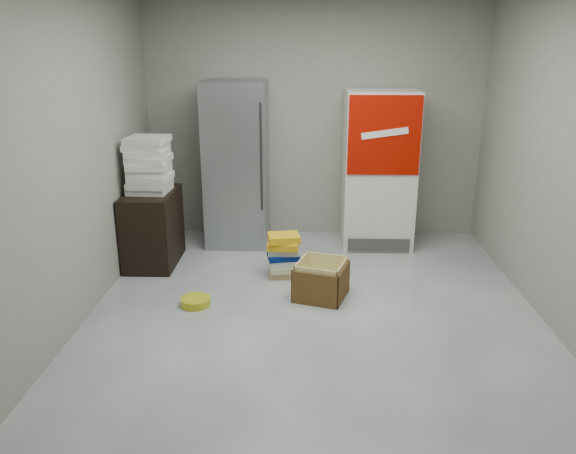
{
  "coord_description": "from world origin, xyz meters",
  "views": [
    {
      "loc": [
        -0.07,
        -4.27,
        2.31
      ],
      "look_at": [
        -0.25,
        0.7,
        0.66
      ],
      "focal_mm": 35.0,
      "sensor_mm": 36.0,
      "label": 1
    }
  ],
  "objects_px": {
    "coke_cooler": "(378,169)",
    "cardboard_box": "(321,282)",
    "wood_shelf": "(153,228)",
    "steel_fridge": "(236,164)",
    "phonebook_stack_main": "(284,255)"
  },
  "relations": [
    {
      "from": "wood_shelf",
      "to": "cardboard_box",
      "type": "xyz_separation_m",
      "value": [
        1.8,
        -0.8,
        -0.25
      ]
    },
    {
      "from": "steel_fridge",
      "to": "wood_shelf",
      "type": "height_order",
      "value": "steel_fridge"
    },
    {
      "from": "cardboard_box",
      "to": "steel_fridge",
      "type": "bearing_deg",
      "value": 139.53
    },
    {
      "from": "steel_fridge",
      "to": "phonebook_stack_main",
      "type": "xyz_separation_m",
      "value": [
        0.6,
        -1.05,
        -0.72
      ]
    },
    {
      "from": "wood_shelf",
      "to": "cardboard_box",
      "type": "bearing_deg",
      "value": -24.05
    },
    {
      "from": "phonebook_stack_main",
      "to": "steel_fridge",
      "type": "bearing_deg",
      "value": 114.37
    },
    {
      "from": "steel_fridge",
      "to": "cardboard_box",
      "type": "relative_size",
      "value": 3.39
    },
    {
      "from": "steel_fridge",
      "to": "cardboard_box",
      "type": "xyz_separation_m",
      "value": [
        0.97,
        -1.53,
        -0.8
      ]
    },
    {
      "from": "steel_fridge",
      "to": "coke_cooler",
      "type": "relative_size",
      "value": 1.06
    },
    {
      "from": "cardboard_box",
      "to": "wood_shelf",
      "type": "bearing_deg",
      "value": 173.18
    },
    {
      "from": "coke_cooler",
      "to": "wood_shelf",
      "type": "xyz_separation_m",
      "value": [
        -2.48,
        -0.72,
        -0.5
      ]
    },
    {
      "from": "coke_cooler",
      "to": "cardboard_box",
      "type": "distance_m",
      "value": 1.83
    },
    {
      "from": "coke_cooler",
      "to": "cardboard_box",
      "type": "relative_size",
      "value": 3.21
    },
    {
      "from": "steel_fridge",
      "to": "coke_cooler",
      "type": "height_order",
      "value": "steel_fridge"
    },
    {
      "from": "phonebook_stack_main",
      "to": "coke_cooler",
      "type": "bearing_deg",
      "value": 39.58
    }
  ]
}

